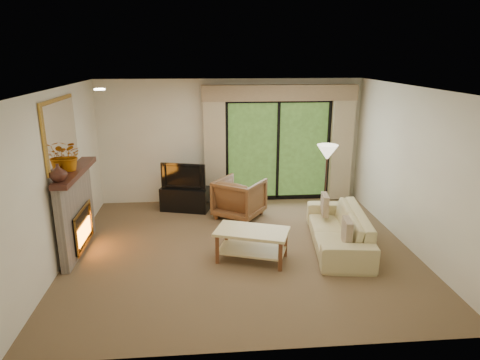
{
  "coord_description": "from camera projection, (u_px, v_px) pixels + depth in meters",
  "views": [
    {
      "loc": [
        -0.59,
        -6.37,
        3.09
      ],
      "look_at": [
        0.0,
        0.3,
        1.1
      ],
      "focal_mm": 32.0,
      "sensor_mm": 36.0,
      "label": 1
    }
  ],
  "objects": [
    {
      "name": "cornice",
      "position": [
        280.0,
        93.0,
        8.69
      ],
      "size": [
        3.2,
        0.24,
        0.32
      ],
      "primitive_type": "cube",
      "color": "#967959",
      "rests_on": "wall_back"
    },
    {
      "name": "pillow_near",
      "position": [
        347.0,
        231.0,
        6.42
      ],
      "size": [
        0.15,
        0.39,
        0.38
      ],
      "primitive_type": "cube",
      "rotation": [
        0.0,
        0.0,
        -0.14
      ],
      "color": "brown",
      "rests_on": "sofa"
    },
    {
      "name": "branches",
      "position": [
        69.0,
        156.0,
        6.45
      ],
      "size": [
        0.5,
        0.45,
        0.47
      ],
      "primitive_type": "imported",
      "rotation": [
        0.0,
        0.0,
        -0.24
      ],
      "color": "#A6580A",
      "rests_on": "fireplace"
    },
    {
      "name": "pillow_far",
      "position": [
        325.0,
        205.0,
        7.57
      ],
      "size": [
        0.15,
        0.38,
        0.37
      ],
      "primitive_type": "cube",
      "rotation": [
        0.0,
        0.0,
        -0.14
      ],
      "color": "brown",
      "rests_on": "sofa"
    },
    {
      "name": "sliding_door",
      "position": [
        278.0,
        150.0,
        9.13
      ],
      "size": [
        2.26,
        0.1,
        2.16
      ],
      "primitive_type": null,
      "color": "black",
      "rests_on": "floor"
    },
    {
      "name": "curtain_right",
      "position": [
        341.0,
        146.0,
        9.11
      ],
      "size": [
        0.45,
        0.18,
        2.35
      ],
      "primitive_type": "cube",
      "color": "tan",
      "rests_on": "floor"
    },
    {
      "name": "wall_left",
      "position": [
        60.0,
        177.0,
        6.41
      ],
      "size": [
        0.0,
        5.0,
        5.0
      ],
      "primitive_type": "plane",
      "rotation": [
        1.57,
        0.0,
        1.57
      ],
      "color": "#EEE1C8",
      "rests_on": "ground"
    },
    {
      "name": "floor",
      "position": [
        242.0,
        249.0,
        7.01
      ],
      "size": [
        5.5,
        5.5,
        0.0
      ],
      "primitive_type": "plane",
      "color": "brown",
      "rests_on": "ground"
    },
    {
      "name": "tv",
      "position": [
        184.0,
        175.0,
        8.58
      ],
      "size": [
        0.91,
        0.36,
        0.53
      ],
      "primitive_type": "imported",
      "rotation": [
        0.0,
        0.0,
        -0.27
      ],
      "color": "black",
      "rests_on": "media_console"
    },
    {
      "name": "floor_lamp",
      "position": [
        326.0,
        183.0,
        8.09
      ],
      "size": [
        0.5,
        0.5,
        1.47
      ],
      "primitive_type": null,
      "rotation": [
        0.0,
        0.0,
        -0.33
      ],
      "color": "white",
      "rests_on": "floor"
    },
    {
      "name": "armchair",
      "position": [
        240.0,
        198.0,
        8.32
      ],
      "size": [
        1.15,
        1.16,
        0.77
      ],
      "primitive_type": "imported",
      "rotation": [
        0.0,
        0.0,
        2.55
      ],
      "color": "brown",
      "rests_on": "floor"
    },
    {
      "name": "vase",
      "position": [
        58.0,
        173.0,
        5.95
      ],
      "size": [
        0.27,
        0.27,
        0.25
      ],
      "primitive_type": "imported",
      "rotation": [
        0.0,
        0.0,
        -0.14
      ],
      "color": "#3D1D15",
      "rests_on": "fireplace"
    },
    {
      "name": "wall_back",
      "position": [
        231.0,
        142.0,
        9.03
      ],
      "size": [
        5.0,
        0.0,
        5.0
      ],
      "primitive_type": "plane",
      "rotation": [
        1.57,
        0.0,
        0.0
      ],
      "color": "#EEE1C8",
      "rests_on": "ground"
    },
    {
      "name": "wall_front",
      "position": [
        265.0,
        240.0,
        4.26
      ],
      "size": [
        5.0,
        0.0,
        5.0
      ],
      "primitive_type": "plane",
      "rotation": [
        -1.57,
        0.0,
        0.0
      ],
      "color": "#EEE1C8",
      "rests_on": "ground"
    },
    {
      "name": "fireplace",
      "position": [
        76.0,
        211.0,
        6.79
      ],
      "size": [
        0.24,
        1.7,
        1.37
      ],
      "primitive_type": null,
      "color": "slate",
      "rests_on": "floor"
    },
    {
      "name": "sofa",
      "position": [
        338.0,
        229.0,
        7.06
      ],
      "size": [
        1.09,
        2.18,
        0.61
      ],
      "primitive_type": "imported",
      "rotation": [
        0.0,
        0.0,
        -1.71
      ],
      "color": "#CEBE82",
      "rests_on": "floor"
    },
    {
      "name": "mirror",
      "position": [
        61.0,
        132.0,
        6.42
      ],
      "size": [
        0.07,
        1.45,
        1.02
      ],
      "primitive_type": null,
      "color": "#B68734",
      "rests_on": "wall_left"
    },
    {
      "name": "ceiling",
      "position": [
        242.0,
        88.0,
        6.28
      ],
      "size": [
        5.5,
        5.5,
        0.0
      ],
      "primitive_type": "plane",
      "rotation": [
        3.14,
        0.0,
        0.0
      ],
      "color": "silver",
      "rests_on": "ground"
    },
    {
      "name": "coffee_table",
      "position": [
        252.0,
        245.0,
        6.6
      ],
      "size": [
        1.24,
        0.94,
        0.49
      ],
      "primitive_type": null,
      "rotation": [
        0.0,
        0.0,
        -0.34
      ],
      "color": "beige",
      "rests_on": "floor"
    },
    {
      "name": "media_console",
      "position": [
        185.0,
        199.0,
        8.73
      ],
      "size": [
        1.04,
        0.67,
        0.48
      ],
      "primitive_type": "cube",
      "rotation": [
        0.0,
        0.0,
        -0.27
      ],
      "color": "black",
      "rests_on": "floor"
    },
    {
      "name": "wall_right",
      "position": [
        412.0,
        169.0,
        6.88
      ],
      "size": [
        0.0,
        5.0,
        5.0
      ],
      "primitive_type": "plane",
      "rotation": [
        1.57,
        0.0,
        -1.57
      ],
      "color": "#EEE1C8",
      "rests_on": "ground"
    },
    {
      "name": "curtain_left",
      "position": [
        215.0,
        148.0,
        8.88
      ],
      "size": [
        0.45,
        0.18,
        2.35
      ],
      "primitive_type": "cube",
      "color": "tan",
      "rests_on": "floor"
    }
  ]
}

